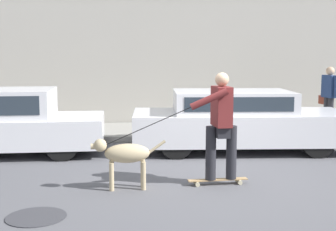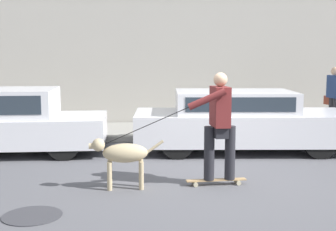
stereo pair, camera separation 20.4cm
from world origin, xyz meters
name	(u,v)px [view 1 (the left image)]	position (x,y,z in m)	size (l,w,h in m)	color
ground_plane	(218,181)	(0.00, 0.00, 0.00)	(36.00, 36.00, 0.00)	#545459
back_wall	(182,42)	(0.00, 5.79, 2.35)	(32.00, 0.30, 4.70)	#ADA89E
sidewalk_curb	(186,131)	(0.00, 4.50, 0.07)	(30.00, 2.24, 0.14)	gray
parked_car_0	(0,122)	(-4.02, 2.34, 0.65)	(4.07, 1.87, 1.31)	black
parked_car_1	(238,121)	(0.85, 2.34, 0.63)	(4.53, 1.91, 1.25)	black
dog	(124,155)	(-1.48, -0.34, 0.52)	(1.12, 0.31, 0.77)	tan
skateboarder	(221,122)	(-0.01, -0.21, 0.98)	(2.27, 0.66, 1.74)	beige
pedestrian_with_bag	(329,94)	(3.62, 4.33, 1.00)	(0.29, 0.67, 1.55)	#28282D
manhole_cover	(36,217)	(-2.56, -1.50, 0.01)	(0.75, 0.75, 0.01)	#38383D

